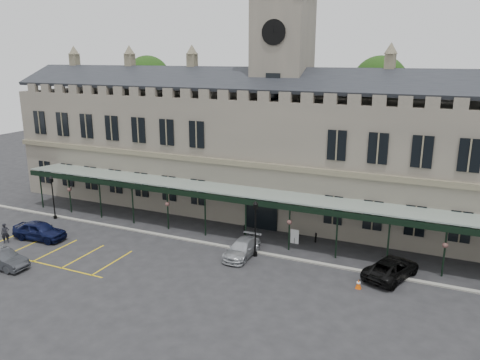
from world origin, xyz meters
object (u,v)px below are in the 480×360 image
at_px(station_building, 280,153).
at_px(car_left_a, 40,230).
at_px(car_taxi, 242,248).
at_px(person_a, 5,233).
at_px(lamp_post_left, 53,193).
at_px(car_van, 391,268).
at_px(car_left_b, 2,259).
at_px(traffic_cone, 358,284).
at_px(sign_board, 295,237).
at_px(lamp_post_mid, 255,223).
at_px(clock_tower, 282,86).

height_order(station_building, car_left_a, station_building).
relative_size(car_left_a, car_taxi, 1.05).
bearing_deg(person_a, lamp_post_left, 46.92).
bearing_deg(car_van, car_left_b, 41.83).
relative_size(lamp_post_left, car_van, 0.85).
relative_size(traffic_cone, car_taxi, 0.14).
xyz_separation_m(car_left_b, car_taxi, (16.12, 9.58, -0.05)).
height_order(sign_board, car_van, car_van).
height_order(station_building, traffic_cone, station_building).
height_order(traffic_cone, car_taxi, car_taxi).
bearing_deg(lamp_post_mid, car_left_b, -149.49).
height_order(clock_tower, person_a, clock_tower).
relative_size(traffic_cone, car_van, 0.13).
distance_m(car_left_a, car_van, 30.10).
height_order(station_building, car_taxi, station_building).
relative_size(car_left_b, car_van, 0.83).
bearing_deg(car_left_a, lamp_post_left, 27.33).
height_order(sign_board, person_a, person_a).
xyz_separation_m(traffic_cone, sign_board, (-6.65, 5.99, 0.30)).
distance_m(clock_tower, car_left_a, 26.26).
height_order(car_taxi, car_van, car_van).
distance_m(lamp_post_mid, car_van, 10.90).
xyz_separation_m(lamp_post_left, car_left_a, (2.97, -4.72, -1.83)).
bearing_deg(station_building, sign_board, -60.77).
height_order(clock_tower, lamp_post_left, clock_tower).
bearing_deg(car_left_b, car_van, -68.94).
xyz_separation_m(car_left_a, car_left_b, (1.90, -5.50, -0.11)).
height_order(clock_tower, sign_board, clock_tower).
bearing_deg(sign_board, traffic_cone, -40.95).
distance_m(clock_tower, person_a, 28.72).
relative_size(lamp_post_left, car_taxi, 0.96).
distance_m(lamp_post_left, car_taxi, 21.10).
distance_m(lamp_post_mid, car_left_a, 19.63).
bearing_deg(traffic_cone, car_left_b, -162.95).
bearing_deg(car_left_a, car_van, -85.01).
bearing_deg(traffic_cone, car_van, 55.29).
bearing_deg(sign_board, clock_tower, 120.00).
height_order(lamp_post_mid, traffic_cone, lamp_post_mid).
bearing_deg(clock_tower, station_building, -90.00).
xyz_separation_m(lamp_post_mid, car_van, (10.67, 0.59, -2.11)).
xyz_separation_m(traffic_cone, car_van, (1.88, 2.72, 0.40)).
relative_size(sign_board, car_left_a, 0.26).
xyz_separation_m(traffic_cone, person_a, (-29.86, -4.28, 0.57)).
distance_m(station_building, car_left_a, 23.83).
height_order(sign_board, car_left_a, car_left_a).
bearing_deg(car_taxi, car_left_a, -166.80).
xyz_separation_m(car_left_a, car_taxi, (18.02, 4.08, -0.16)).
bearing_deg(car_left_b, person_a, 47.56).
bearing_deg(lamp_post_left, car_left_a, -57.80).
relative_size(traffic_cone, sign_board, 0.52).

